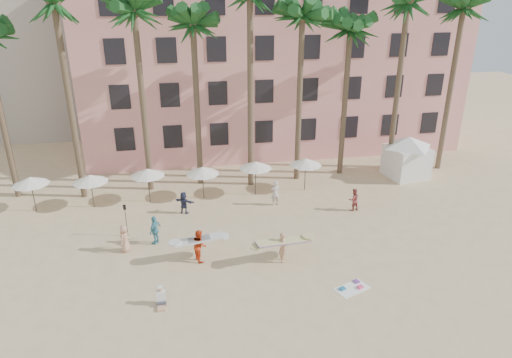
{
  "coord_description": "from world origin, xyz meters",
  "views": [
    {
      "loc": [
        -2.91,
        -19.24,
        14.7
      ],
      "look_at": [
        1.84,
        6.0,
        4.0
      ],
      "focal_mm": 32.0,
      "sensor_mm": 36.0,
      "label": 1
    }
  ],
  "objects_px": {
    "cabana": "(407,153)",
    "pink_hotel": "(270,62)",
    "carrier_yellow": "(283,245)",
    "carrier_white": "(199,245)"
  },
  "relations": [
    {
      "from": "pink_hotel",
      "to": "cabana",
      "type": "bearing_deg",
      "value": -53.23
    },
    {
      "from": "carrier_yellow",
      "to": "cabana",
      "type": "bearing_deg",
      "value": 39.21
    },
    {
      "from": "pink_hotel",
      "to": "cabana",
      "type": "xyz_separation_m",
      "value": [
        9.16,
        -12.26,
        -5.93
      ]
    },
    {
      "from": "cabana",
      "to": "carrier_yellow",
      "type": "relative_size",
      "value": 1.52
    },
    {
      "from": "cabana",
      "to": "carrier_yellow",
      "type": "xyz_separation_m",
      "value": [
        -13.32,
        -10.87,
        -1.01
      ]
    },
    {
      "from": "pink_hotel",
      "to": "carrier_yellow",
      "type": "bearing_deg",
      "value": -100.2
    },
    {
      "from": "pink_hotel",
      "to": "carrier_white",
      "type": "bearing_deg",
      "value": -111.95
    },
    {
      "from": "cabana",
      "to": "pink_hotel",
      "type": "bearing_deg",
      "value": 126.77
    },
    {
      "from": "pink_hotel",
      "to": "carrier_yellow",
      "type": "xyz_separation_m",
      "value": [
        -4.16,
        -23.13,
        -6.95
      ]
    },
    {
      "from": "pink_hotel",
      "to": "carrier_yellow",
      "type": "relative_size",
      "value": 10.42
    }
  ]
}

